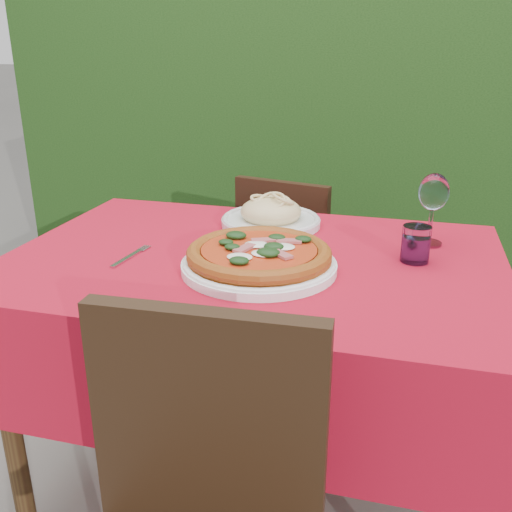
% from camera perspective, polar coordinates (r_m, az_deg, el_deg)
% --- Properties ---
extents(ground, '(60.00, 60.00, 0.00)m').
position_cam_1_polar(ground, '(1.87, -0.21, -22.00)').
color(ground, '#635F59').
rests_on(ground, ground).
extents(hedge, '(3.20, 0.55, 1.78)m').
position_cam_1_polar(hedge, '(2.92, 8.01, 13.56)').
color(hedge, black).
rests_on(hedge, ground).
extents(dining_table, '(1.26, 0.86, 0.75)m').
position_cam_1_polar(dining_table, '(1.53, -0.24, -5.31)').
color(dining_table, '#402C14').
rests_on(dining_table, ground).
extents(chair_far, '(0.44, 0.44, 0.80)m').
position_cam_1_polar(chair_far, '(2.21, 3.46, -0.77)').
color(chair_far, black).
rests_on(chair_far, ground).
extents(pizza_plate, '(0.38, 0.38, 0.07)m').
position_cam_1_polar(pizza_plate, '(1.37, 0.30, -0.14)').
color(pizza_plate, white).
rests_on(pizza_plate, dining_table).
extents(pasta_plate, '(0.30, 0.30, 0.08)m').
position_cam_1_polar(pasta_plate, '(1.71, 1.50, 4.06)').
color(pasta_plate, silver).
rests_on(pasta_plate, dining_table).
extents(water_glass, '(0.07, 0.07, 0.09)m').
position_cam_1_polar(water_glass, '(1.47, 15.67, 0.99)').
color(water_glass, white).
rests_on(water_glass, dining_table).
extents(wine_glass, '(0.08, 0.08, 0.20)m').
position_cam_1_polar(wine_glass, '(1.58, 17.33, 5.83)').
color(wine_glass, silver).
rests_on(wine_glass, dining_table).
extents(fork, '(0.04, 0.18, 0.00)m').
position_cam_1_polar(fork, '(1.48, -12.77, -0.21)').
color(fork, '#AFAEB5').
rests_on(fork, dining_table).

